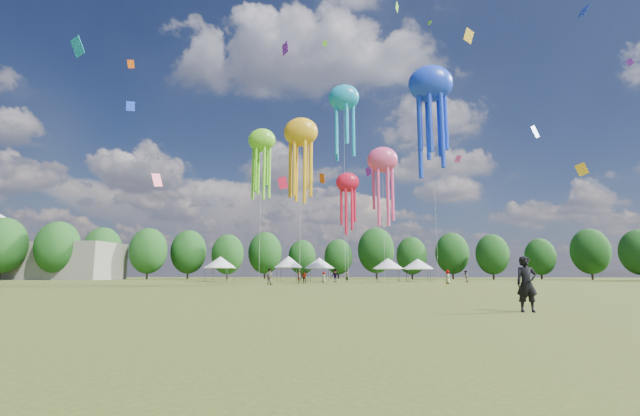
# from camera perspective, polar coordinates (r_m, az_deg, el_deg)

# --- Properties ---
(ground) EXTENTS (300.00, 300.00, 0.00)m
(ground) POSITION_cam_1_polar(r_m,az_deg,el_deg) (16.88, -8.69, -12.65)
(ground) COLOR #384416
(ground) RESTS_ON ground
(observer_main) EXTENTS (0.66, 0.44, 1.78)m
(observer_main) POSITION_cam_1_polar(r_m,az_deg,el_deg) (15.61, 25.51, -8.99)
(observer_main) COLOR black
(observer_main) RESTS_ON ground
(spectator_near) EXTENTS (1.10, 1.01, 1.82)m
(spectator_near) POSITION_cam_1_polar(r_m,az_deg,el_deg) (49.97, -6.66, -8.95)
(spectator_near) COLOR gray
(spectator_near) RESTS_ON ground
(spectators_far) EXTENTS (23.63, 11.14, 1.92)m
(spectators_far) POSITION_cam_1_polar(r_m,az_deg,el_deg) (61.85, 5.59, -8.95)
(spectators_far) COLOR gray
(spectators_far) RESTS_ON ground
(festival_tents) EXTENTS (36.76, 11.53, 4.23)m
(festival_tents) POSITION_cam_1_polar(r_m,az_deg,el_deg) (71.38, -0.05, -7.23)
(festival_tents) COLOR #47474C
(festival_tents) RESTS_ON ground
(show_kites) EXTENTS (30.87, 22.30, 29.88)m
(show_kites) POSITION_cam_1_polar(r_m,az_deg,el_deg) (60.31, 6.05, 10.49)
(show_kites) COLOR gold
(show_kites) RESTS_ON ground
(small_kites) EXTENTS (67.54, 59.64, 45.26)m
(small_kites) POSITION_cam_1_polar(r_m,az_deg,el_deg) (66.60, 2.26, 15.91)
(small_kites) COLOR gold
(small_kites) RESTS_ON ground
(treeline) EXTENTS (201.57, 95.24, 13.43)m
(treeline) POSITION_cam_1_polar(r_m,az_deg,el_deg) (79.36, 1.06, -4.81)
(treeline) COLOR #38281C
(treeline) RESTS_ON ground
(hangar) EXTENTS (40.00, 12.00, 8.00)m
(hangar) POSITION_cam_1_polar(r_m,az_deg,el_deg) (116.83, -33.98, -5.83)
(hangar) COLOR gray
(hangar) RESTS_ON ground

